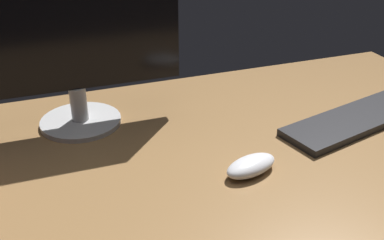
# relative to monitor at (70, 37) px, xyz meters

# --- Properties ---
(desk) EXTENTS (1.40, 0.84, 0.02)m
(desk) POSITION_rel_monitor_xyz_m (0.29, -0.24, -0.22)
(desk) COLOR olive
(desk) RESTS_ON ground
(monitor) EXTENTS (0.49, 0.19, 0.40)m
(monitor) POSITION_rel_monitor_xyz_m (0.00, 0.00, 0.00)
(monitor) COLOR #B8B8B8
(monitor) RESTS_ON desk
(keyboard) EXTENTS (0.45, 0.22, 0.02)m
(keyboard) POSITION_rel_monitor_xyz_m (0.64, -0.22, -0.21)
(keyboard) COLOR black
(keyboard) RESTS_ON desk
(computer_mouse) EXTENTS (0.13, 0.09, 0.03)m
(computer_mouse) POSITION_rel_monitor_xyz_m (0.29, -0.33, -0.20)
(computer_mouse) COLOR silver
(computer_mouse) RESTS_ON desk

